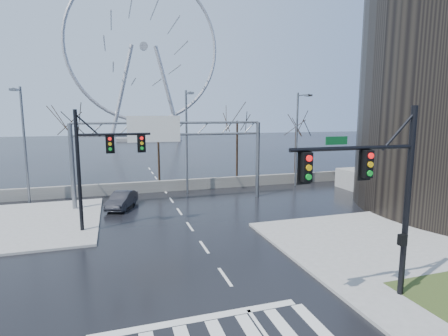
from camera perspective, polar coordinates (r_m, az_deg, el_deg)
name	(u,v)px	position (r m, az deg, el deg)	size (l,w,h in m)	color
ground	(225,277)	(17.41, 0.16, -17.35)	(260.00, 260.00, 0.00)	black
sidewalk_right_ext	(370,239)	(23.69, 22.68, -10.67)	(12.00, 10.00, 0.15)	gray
sidewalk_far	(25,223)	(28.63, -29.73, -7.85)	(10.00, 12.00, 0.15)	gray
barrier_wall	(165,186)	(35.94, -9.61, -2.90)	(52.00, 0.50, 1.10)	slate
signal_mast_near	(382,186)	(14.97, 24.37, -2.73)	(5.52, 0.41, 8.00)	black
signal_mast_far	(97,159)	(24.06, -20.07, 1.41)	(4.72, 0.41, 8.00)	black
sign_gantry	(168,144)	(30.29, -9.19, 3.85)	(16.36, 0.40, 7.60)	slate
streetlight_left	(23,136)	(33.90, -29.96, 4.51)	(0.50, 2.55, 10.00)	slate
streetlight_mid	(187,134)	(33.81, -6.03, 5.59)	(0.50, 2.55, 10.00)	slate
streetlight_right	(298,132)	(38.07, 12.05, 5.77)	(0.50, 2.55, 10.00)	slate
tree_left	(69,132)	(38.68, -23.95, 5.40)	(3.75, 3.75, 7.50)	black
tree_center	(158,138)	(39.78, -10.69, 4.89)	(3.25, 3.25, 6.50)	black
tree_right	(237,128)	(40.83, 2.16, 6.59)	(3.90, 3.90, 7.80)	black
tree_far_right	(296,133)	(44.65, 11.69, 5.56)	(3.40, 3.40, 6.80)	black
ferris_wheel	(144,53)	(111.89, -12.96, 17.86)	(45.00, 6.00, 50.91)	gray
car	(122,200)	(30.27, -16.34, -5.02)	(1.45, 4.16, 1.37)	black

